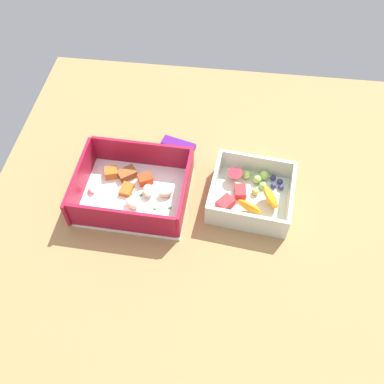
# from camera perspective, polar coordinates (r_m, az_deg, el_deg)

# --- Properties ---
(table_surface) EXTENTS (0.80, 0.80, 0.02)m
(table_surface) POSITION_cam_1_polar(r_m,az_deg,el_deg) (0.80, 0.91, -1.90)
(table_surface) COLOR #9E7547
(table_surface) RESTS_ON ground
(pasta_container) EXTENTS (0.21, 0.17, 0.07)m
(pasta_container) POSITION_cam_1_polar(r_m,az_deg,el_deg) (0.80, -7.96, 0.30)
(pasta_container) COLOR white
(pasta_container) RESTS_ON table_surface
(fruit_bowl) EXTENTS (0.16, 0.16, 0.06)m
(fruit_bowl) POSITION_cam_1_polar(r_m,az_deg,el_deg) (0.79, 8.01, -0.32)
(fruit_bowl) COLOR silver
(fruit_bowl) RESTS_ON table_surface
(candy_bar) EXTENTS (0.07, 0.04, 0.01)m
(candy_bar) POSITION_cam_1_polar(r_m,az_deg,el_deg) (0.88, -1.86, 6.36)
(candy_bar) COLOR #51197A
(candy_bar) RESTS_ON table_surface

